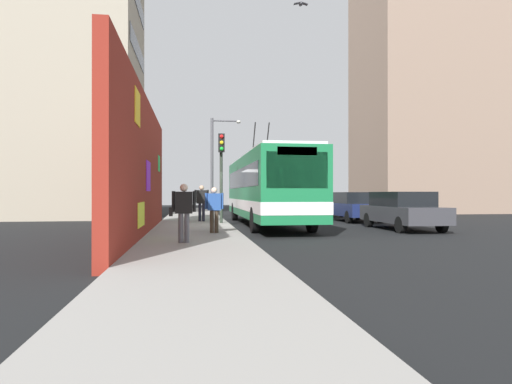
{
  "coord_description": "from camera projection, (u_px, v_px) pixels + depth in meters",
  "views": [
    {
      "loc": [
        -19.55,
        1.7,
        1.51
      ],
      "look_at": [
        0.43,
        -1.15,
        1.58
      ],
      "focal_mm": 31.72,
      "sensor_mm": 36.0,
      "label": 1
    }
  ],
  "objects": [
    {
      "name": "flying_pigeons",
      "position": [
        301.0,
        4.0,
        17.83
      ],
      "size": [
        0.32,
        0.56,
        0.13
      ],
      "color": "#47474C"
    },
    {
      "name": "pedestrian_at_curb",
      "position": [
        214.0,
        206.0,
        15.58
      ],
      "size": [
        0.22,
        0.64,
        1.57
      ],
      "color": "#3F3326",
      "rests_on": "sidewalk_slab"
    },
    {
      "name": "parked_car_silver",
      "position": [
        323.0,
        204.0,
        30.25
      ],
      "size": [
        4.91,
        1.77,
        1.58
      ],
      "color": "#B7B7BC",
      "rests_on": "ground_plane"
    },
    {
      "name": "building_far_left",
      "position": [
        73.0,
        88.0,
        28.73
      ],
      "size": [
        8.67,
        8.04,
        16.43
      ],
      "color": "#9E937F",
      "rests_on": "ground_plane"
    },
    {
      "name": "parked_car_navy",
      "position": [
        354.0,
        206.0,
        24.48
      ],
      "size": [
        4.73,
        1.92,
        1.58
      ],
      "color": "navy",
      "rests_on": "ground_plane"
    },
    {
      "name": "ground_plane",
      "position": [
        231.0,
        228.0,
        19.59
      ],
      "size": [
        80.0,
        80.0,
        0.0
      ],
      "primitive_type": "plane",
      "color": "black"
    },
    {
      "name": "city_bus",
      "position": [
        266.0,
        187.0,
        21.36
      ],
      "size": [
        12.72,
        2.51,
        5.08
      ],
      "color": "#19723F",
      "rests_on": "ground_plane"
    },
    {
      "name": "traffic_light",
      "position": [
        221.0,
        163.0,
        20.74
      ],
      "size": [
        0.49,
        0.28,
        4.12
      ],
      "color": "#2D382D",
      "rests_on": "sidewalk_slab"
    },
    {
      "name": "sidewalk_slab",
      "position": [
        194.0,
        227.0,
        19.37
      ],
      "size": [
        48.0,
        3.2,
        0.15
      ],
      "primitive_type": "cube",
      "color": "gray",
      "rests_on": "ground_plane"
    },
    {
      "name": "pedestrian_near_wall",
      "position": [
        184.0,
        208.0,
        12.47
      ],
      "size": [
        0.22,
        0.74,
        1.63
      ],
      "color": "#595960",
      "rests_on": "sidewalk_slab"
    },
    {
      "name": "parked_car_dark_gray",
      "position": [
        402.0,
        210.0,
        18.85
      ],
      "size": [
        4.78,
        1.89,
        1.58
      ],
      "color": "#38383D",
      "rests_on": "ground_plane"
    },
    {
      "name": "graffiti_wall",
      "position": [
        143.0,
        168.0,
        15.6
      ],
      "size": [
        14.88,
        0.32,
        4.78
      ],
      "color": "maroon",
      "rests_on": "ground_plane"
    },
    {
      "name": "street_lamp",
      "position": [
        216.0,
        159.0,
        28.08
      ],
      "size": [
        0.44,
        1.89,
        6.05
      ],
      "color": "#4C4C51",
      "rests_on": "sidewalk_slab"
    },
    {
      "name": "pedestrian_midblock",
      "position": [
        201.0,
        200.0,
        22.08
      ],
      "size": [
        0.24,
        0.77,
        1.76
      ],
      "color": "#1E1E2D",
      "rests_on": "sidewalk_slab"
    },
    {
      "name": "building_far_right",
      "position": [
        424.0,
        79.0,
        36.63
      ],
      "size": [
        8.1,
        9.99,
        21.67
      ],
      "color": "gray",
      "rests_on": "ground_plane"
    }
  ]
}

